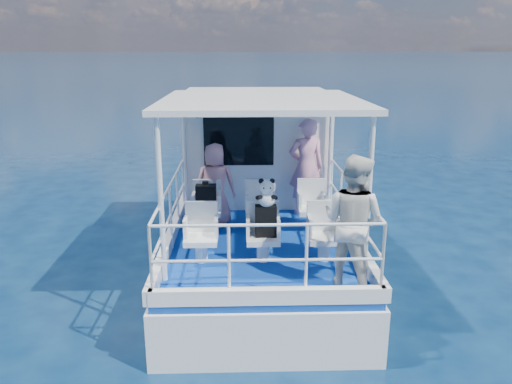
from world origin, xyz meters
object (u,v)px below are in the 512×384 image
passenger_stbd_aft (353,222)px  backpack_center (266,221)px  passenger_port_fwd (215,184)px  panda (267,193)px

passenger_stbd_aft → backpack_center: 1.39m
passenger_port_fwd → backpack_center: (0.81, -1.63, -0.11)m
backpack_center → panda: size_ratio=1.14×
passenger_port_fwd → backpack_center: passenger_port_fwd is taller
passenger_port_fwd → panda: passenger_port_fwd is taller
backpack_center → passenger_port_fwd: bearing=116.3°
passenger_port_fwd → backpack_center: 1.82m
passenger_stbd_aft → panda: 1.35m
passenger_stbd_aft → panda: (-1.06, 0.81, 0.17)m
passenger_stbd_aft → backpack_center: size_ratio=3.80×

